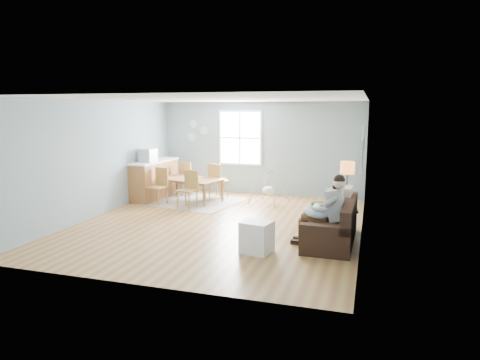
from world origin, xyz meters
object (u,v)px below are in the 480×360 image
(father, at_px, (326,208))
(chair_se, at_px, (189,187))
(chair_nw, at_px, (188,176))
(chair_ne, at_px, (217,178))
(chair_sw, at_px, (159,183))
(toddler, at_px, (332,204))
(monitor, at_px, (148,155))
(counter, at_px, (155,179))
(sofa, at_px, (334,227))
(dining_table, at_px, (189,190))
(storage_cube, at_px, (256,237))
(floor_lamp, at_px, (347,173))
(baby_swing, at_px, (269,190))

(father, bearing_deg, chair_se, 150.16)
(chair_nw, xyz_separation_m, chair_ne, (0.95, -0.20, 0.01))
(father, relative_size, chair_nw, 1.37)
(chair_sw, bearing_deg, chair_ne, 42.47)
(toddler, relative_size, monitor, 1.90)
(father, distance_m, chair_se, 4.20)
(chair_se, height_order, chair_nw, chair_nw)
(chair_sw, distance_m, counter, 0.84)
(sofa, xyz_separation_m, dining_table, (-4.11, 2.55, 0.03))
(dining_table, xyz_separation_m, chair_ne, (0.60, 0.55, 0.26))
(chair_se, xyz_separation_m, chair_nw, (-0.69, 1.50, 0.01))
(counter, height_order, monitor, monitor)
(father, distance_m, chair_sw, 5.12)
(chair_se, xyz_separation_m, counter, (-1.44, 0.87, -0.01))
(dining_table, distance_m, chair_nw, 0.86)
(father, relative_size, chair_ne, 1.35)
(chair_sw, distance_m, chair_se, 0.96)
(chair_ne, bearing_deg, storage_cube, -61.23)
(dining_table, bearing_deg, storage_cube, -36.26)
(chair_ne, height_order, monitor, monitor)
(floor_lamp, height_order, dining_table, floor_lamp)
(dining_table, height_order, chair_sw, chair_sw)
(chair_se, bearing_deg, sofa, -25.58)
(sofa, xyz_separation_m, storage_cube, (-1.25, -1.02, -0.01))
(chair_nw, bearing_deg, counter, -140.31)
(floor_lamp, distance_m, counter, 5.67)
(father, xyz_separation_m, chair_se, (-3.64, 2.09, -0.16))
(sofa, height_order, chair_nw, chair_nw)
(father, height_order, floor_lamp, floor_lamp)
(sofa, bearing_deg, storage_cube, -140.78)
(sofa, bearing_deg, floor_lamp, 80.70)
(sofa, xyz_separation_m, chair_se, (-3.77, 1.80, 0.26))
(dining_table, xyz_separation_m, baby_swing, (2.17, 0.31, 0.07))
(sofa, height_order, father, father)
(father, distance_m, baby_swing, 3.65)
(father, distance_m, dining_table, 4.90)
(storage_cube, relative_size, chair_sw, 0.61)
(sofa, bearing_deg, chair_nw, 143.48)
(toddler, height_order, baby_swing, toddler)
(storage_cube, xyz_separation_m, chair_ne, (-2.26, 4.12, 0.29))
(chair_sw, bearing_deg, chair_nw, 78.91)
(monitor, bearing_deg, dining_table, 12.04)
(father, distance_m, chair_nw, 5.62)
(chair_nw, bearing_deg, chair_ne, -11.74)
(toddler, height_order, chair_ne, toddler)
(dining_table, height_order, baby_swing, baby_swing)
(chair_nw, distance_m, monitor, 1.41)
(floor_lamp, height_order, chair_se, floor_lamp)
(storage_cube, bearing_deg, chair_nw, 126.66)
(counter, relative_size, monitor, 4.41)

